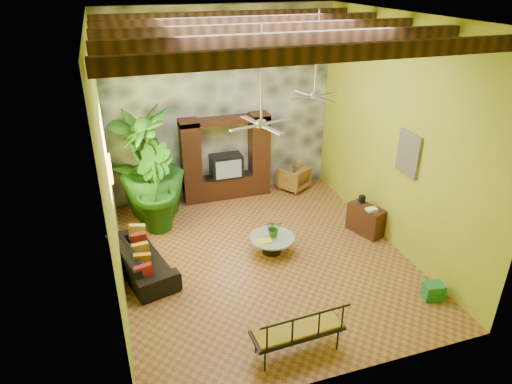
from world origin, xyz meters
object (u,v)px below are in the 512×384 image
object	(u,v)px
entertainment_center	(226,164)
ceiling_fan_front	(261,113)
tall_plant_a	(140,159)
tall_plant_c	(151,163)
coffee_table	(272,242)
iron_bench	(299,329)
ceiling_fan_back	(315,86)
side_console	(365,220)
green_bin	(433,291)
sofa	(141,258)
tall_plant_b	(154,188)
wicker_armchair	(293,178)

from	to	relation	value
entertainment_center	ceiling_fan_front	distance (m)	4.30
tall_plant_a	tall_plant_c	xyz separation A→B (m)	(0.23, -0.43, 0.03)
tall_plant_c	coffee_table	xyz separation A→B (m)	(2.25, -2.63, -1.16)
coffee_table	iron_bench	world-z (taller)	iron_bench
ceiling_fan_back	coffee_table	size ratio (longest dim) A/B	1.84
side_console	coffee_table	bearing A→B (deg)	162.42
side_console	green_bin	distance (m)	2.57
entertainment_center	green_bin	size ratio (longest dim) A/B	6.42
sofa	side_console	size ratio (longest dim) A/B	2.50
side_console	green_bin	xyz separation A→B (m)	(0.00, -2.57, -0.19)
tall_plant_a	tall_plant_c	world-z (taller)	tall_plant_c
ceiling_fan_back	tall_plant_c	xyz separation A→B (m)	(-3.62, 1.52, -1.99)
sofa	tall_plant_b	world-z (taller)	tall_plant_b
tall_plant_a	green_bin	distance (m)	7.49
ceiling_fan_front	sofa	size ratio (longest dim) A/B	0.85
entertainment_center	tall_plant_b	distance (m)	2.34
tall_plant_a	sofa	bearing A→B (deg)	-96.90
tall_plant_b	green_bin	bearing A→B (deg)	-43.08
entertainment_center	wicker_armchair	distance (m)	2.04
sofa	side_console	distance (m)	5.25
tall_plant_a	ceiling_fan_front	bearing A→B (deg)	-59.98
tall_plant_c	iron_bench	size ratio (longest dim) A/B	1.82
tall_plant_c	wicker_armchair	bearing A→B (deg)	3.94
ceiling_fan_front	tall_plant_b	world-z (taller)	ceiling_fan_front
ceiling_fan_front	coffee_table	distance (m)	3.21
side_console	green_bin	world-z (taller)	side_console
coffee_table	iron_bench	distance (m)	3.06
ceiling_fan_front	entertainment_center	bearing A→B (deg)	86.76
sofa	green_bin	xyz separation A→B (m)	(5.25, -2.65, -0.16)
green_bin	wicker_armchair	bearing A→B (deg)	97.51
tall_plant_c	iron_bench	xyz separation A→B (m)	(1.64, -5.62, -0.88)
tall_plant_a	green_bin	bearing A→B (deg)	-48.42
ceiling_fan_back	wicker_armchair	xyz separation A→B (m)	(0.34, 1.80, -3.06)
sofa	wicker_armchair	world-z (taller)	wicker_armchair
tall_plant_c	green_bin	distance (m)	7.02
wicker_armchair	green_bin	world-z (taller)	wicker_armchair
ceiling_fan_front	tall_plant_b	distance (m)	3.86
tall_plant_a	wicker_armchair	bearing A→B (deg)	-2.09
tall_plant_b	iron_bench	world-z (taller)	tall_plant_b
ceiling_fan_front	ceiling_fan_back	distance (m)	2.41
ceiling_fan_back	side_console	bearing A→B (deg)	-43.76
sofa	iron_bench	distance (m)	3.88
wicker_armchair	tall_plant_b	size ratio (longest dim) A/B	0.36
tall_plant_c	coffee_table	bearing A→B (deg)	-49.45
wicker_armchair	green_bin	size ratio (longest dim) A/B	2.03
iron_bench	side_console	distance (m)	4.33
tall_plant_b	ceiling_fan_front	bearing A→B (deg)	-52.60
coffee_table	iron_bench	bearing A→B (deg)	-101.63
tall_plant_a	tall_plant_c	size ratio (longest dim) A/B	0.98
tall_plant_a	tall_plant_c	distance (m)	0.49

